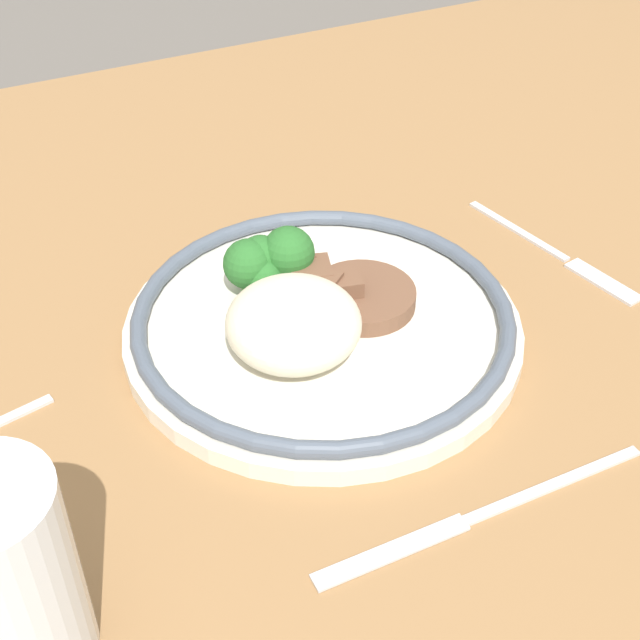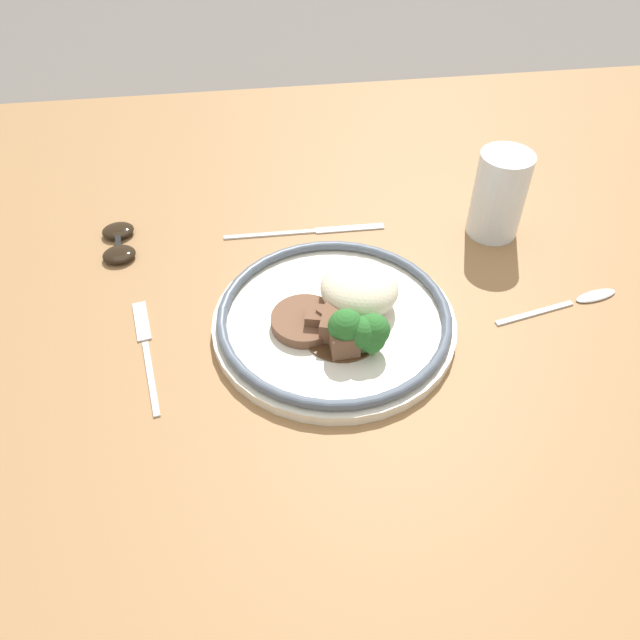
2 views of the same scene
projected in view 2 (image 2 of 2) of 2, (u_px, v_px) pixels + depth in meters
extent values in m
plane|color=#5B5651|center=(360.00, 316.00, 0.81)|extent=(8.00, 8.00, 0.00)
cube|color=olive|center=(361.00, 305.00, 0.80)|extent=(1.55, 1.20, 0.04)
cylinder|color=silver|center=(334.00, 323.00, 0.74)|extent=(0.29, 0.29, 0.01)
torus|color=#4C5666|center=(334.00, 315.00, 0.73)|extent=(0.27, 0.27, 0.01)
ellipsoid|color=beige|center=(359.00, 288.00, 0.73)|extent=(0.09, 0.09, 0.05)
cylinder|color=brown|center=(305.00, 321.00, 0.72)|extent=(0.08, 0.08, 0.01)
cylinder|color=#472D19|center=(342.00, 333.00, 0.71)|extent=(0.09, 0.09, 0.00)
cube|color=brown|center=(341.00, 324.00, 0.71)|extent=(0.03, 0.03, 0.03)
cube|color=brown|center=(335.00, 317.00, 0.72)|extent=(0.03, 0.03, 0.02)
cube|color=brown|center=(317.00, 320.00, 0.71)|extent=(0.03, 0.03, 0.03)
cube|color=brown|center=(344.00, 341.00, 0.69)|extent=(0.03, 0.03, 0.03)
cube|color=brown|center=(334.00, 319.00, 0.71)|extent=(0.04, 0.04, 0.03)
cube|color=brown|center=(334.00, 328.00, 0.70)|extent=(0.04, 0.04, 0.03)
cylinder|color=#568442|center=(372.00, 344.00, 0.69)|extent=(0.01, 0.01, 0.02)
sphere|color=#286628|center=(373.00, 330.00, 0.68)|extent=(0.04, 0.04, 0.04)
cylinder|color=#568442|center=(371.00, 349.00, 0.69)|extent=(0.01, 0.01, 0.01)
sphere|color=#286628|center=(372.00, 339.00, 0.68)|extent=(0.03, 0.03, 0.03)
cylinder|color=#568442|center=(363.00, 346.00, 0.69)|extent=(0.01, 0.01, 0.02)
sphere|color=#286628|center=(364.00, 333.00, 0.68)|extent=(0.04, 0.04, 0.04)
cylinder|color=#568442|center=(364.00, 338.00, 0.70)|extent=(0.01, 0.01, 0.01)
sphere|color=#286628|center=(365.00, 328.00, 0.69)|extent=(0.03, 0.03, 0.03)
cylinder|color=#568442|center=(345.00, 342.00, 0.69)|extent=(0.01, 0.01, 0.02)
sphere|color=#286628|center=(346.00, 326.00, 0.68)|extent=(0.04, 0.04, 0.04)
cylinder|color=orange|center=(496.00, 209.00, 0.85)|extent=(0.06, 0.06, 0.07)
cylinder|color=silver|center=(499.00, 195.00, 0.83)|extent=(0.07, 0.07, 0.12)
cube|color=silver|center=(151.00, 377.00, 0.68)|extent=(0.03, 0.11, 0.00)
cube|color=silver|center=(142.00, 321.00, 0.75)|extent=(0.03, 0.07, 0.00)
cube|color=silver|center=(271.00, 234.00, 0.87)|extent=(0.13, 0.01, 0.00)
cube|color=silver|center=(350.00, 228.00, 0.88)|extent=(0.10, 0.01, 0.00)
cube|color=silver|center=(535.00, 313.00, 0.76)|extent=(0.11, 0.03, 0.00)
ellipsoid|color=silver|center=(596.00, 296.00, 0.78)|extent=(0.06, 0.03, 0.01)
ellipsoid|color=black|center=(119.00, 254.00, 0.83)|extent=(0.05, 0.04, 0.01)
ellipsoid|color=black|center=(118.00, 231.00, 0.86)|extent=(0.05, 0.04, 0.01)
cube|color=black|center=(118.00, 241.00, 0.84)|extent=(0.01, 0.02, 0.00)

